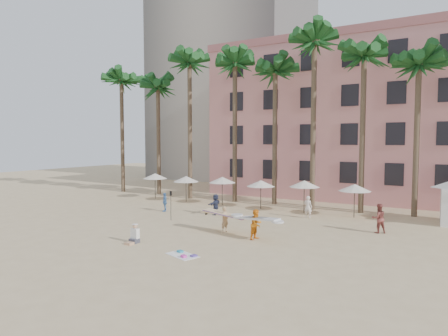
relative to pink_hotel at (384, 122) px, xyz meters
name	(u,v)px	position (x,y,z in m)	size (l,w,h in m)	color
ground	(186,241)	(-7.00, -26.00, -8.00)	(120.00, 120.00, 0.00)	#D1B789
pink_hotel	(384,122)	(0.00, 0.00, 0.00)	(35.00, 14.00, 16.00)	#DD8D87
grey_tower	(234,22)	(-25.00, 12.00, 17.00)	(22.00, 18.00, 50.00)	#A89E8E
palm_row	(289,63)	(-6.49, -11.00, 4.97)	(44.40, 5.40, 16.30)	brown
umbrella_row	(241,181)	(-10.00, -13.50, -5.67)	(22.50, 2.70, 2.73)	#332B23
beach_towel	(184,255)	(-5.38, -28.50, -7.97)	(2.03, 1.52, 0.14)	white
carrier_yellow	(225,217)	(-6.16, -22.86, -7.01)	(3.20, 1.04, 1.74)	tan
carrier_white	(256,223)	(-3.59, -23.46, -7.02)	(3.18, 1.35, 1.85)	orange
beachgoers	(269,209)	(-5.34, -17.74, -7.12)	(17.97, 4.08, 1.92)	#5184BE
paddle	(171,202)	(-11.69, -21.50, -6.59)	(0.18, 0.04, 2.23)	black
seated_man	(134,237)	(-9.39, -27.93, -7.61)	(0.49, 0.86, 1.12)	#3F3F4C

